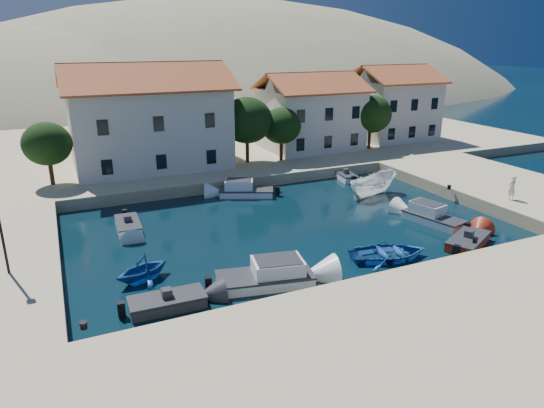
{
  "coord_description": "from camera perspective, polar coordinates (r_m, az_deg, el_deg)",
  "views": [
    {
      "loc": [
        -14.37,
        -18.72,
        12.66
      ],
      "look_at": [
        -1.39,
        9.87,
        2.0
      ],
      "focal_mm": 32.0,
      "sensor_mm": 36.0,
      "label": 1
    }
  ],
  "objects": [
    {
      "name": "motorboat_white_ne",
      "position": [
        46.83,
        8.66,
        3.23
      ],
      "size": [
        1.85,
        3.21,
        1.25
      ],
      "rotation": [
        0.0,
        0.0,
        1.42
      ],
      "color": "white",
      "rests_on": "ground"
    },
    {
      "name": "cabin_cruiser_east",
      "position": [
        37.02,
        18.5,
        -1.47
      ],
      "size": [
        2.82,
        4.77,
        1.6
      ],
      "rotation": [
        0.0,
        0.0,
        1.81
      ],
      "color": "white",
      "rests_on": "ground"
    },
    {
      "name": "motorboat_red_se",
      "position": [
        33.88,
        22.06,
        -4.1
      ],
      "size": [
        4.29,
        3.34,
        1.25
      ],
      "rotation": [
        0.0,
        0.0,
        0.47
      ],
      "color": "maroon",
      "rests_on": "ground"
    },
    {
      "name": "building_left",
      "position": [
        47.94,
        -14.34,
        10.11
      ],
      "size": [
        14.7,
        9.45,
        9.7
      ],
      "color": "silver",
      "rests_on": "quay_north"
    },
    {
      "name": "building_right",
      "position": [
        62.43,
        14.01,
        11.6
      ],
      "size": [
        9.45,
        8.4,
        8.8
      ],
      "color": "silver",
      "rests_on": "quay_north"
    },
    {
      "name": "rowboat_west",
      "position": [
        28.18,
        -14.9,
        -8.63
      ],
      "size": [
        3.97,
        3.73,
        1.67
      ],
      "primitive_type": "imported",
      "rotation": [
        0.0,
        0.0,
        -1.18
      ],
      "color": "#1C509C",
      "rests_on": "ground"
    },
    {
      "name": "cabin_cruiser_north",
      "position": [
        41.38,
        -3.02,
        1.6
      ],
      "size": [
        4.92,
        3.59,
        1.6
      ],
      "rotation": [
        0.0,
        0.0,
        2.72
      ],
      "color": "white",
      "rests_on": "ground"
    },
    {
      "name": "pedestrian",
      "position": [
        41.35,
        26.39,
        1.73
      ],
      "size": [
        0.7,
        0.47,
        1.88
      ],
      "primitive_type": "imported",
      "rotation": [
        0.0,
        0.0,
        3.11
      ],
      "color": "silver",
      "rests_on": "quay_east"
    },
    {
      "name": "motorboat_grey_sw",
      "position": [
        25.08,
        -12.2,
        -11.26
      ],
      "size": [
        3.8,
        1.77,
        1.25
      ],
      "rotation": [
        0.0,
        0.0,
        -0.03
      ],
      "color": "#2E2F33",
      "rests_on": "ground"
    },
    {
      "name": "bollards",
      "position": [
        30.62,
        11.89,
        -3.76
      ],
      "size": [
        29.36,
        9.56,
        0.3
      ],
      "color": "black",
      "rests_on": "ground"
    },
    {
      "name": "quay_north",
      "position": [
        60.28,
        -8.2,
        6.92
      ],
      "size": [
        80.0,
        36.0,
        1.0
      ],
      "primitive_type": "cube",
      "color": "#C6B488",
      "rests_on": "ground"
    },
    {
      "name": "quay_south",
      "position": [
        22.72,
        20.89,
        -15.0
      ],
      "size": [
        52.0,
        12.0,
        1.0
      ],
      "primitive_type": "cube",
      "color": "#C6B488",
      "rests_on": "ground"
    },
    {
      "name": "ground",
      "position": [
        26.78,
        11.69,
        -9.89
      ],
      "size": [
        400.0,
        400.0,
        0.0
      ],
      "primitive_type": "plane",
      "color": "black",
      "rests_on": "ground"
    },
    {
      "name": "quay_east",
      "position": [
        46.78,
        25.16,
        1.87
      ],
      "size": [
        11.0,
        20.0,
        1.0
      ],
      "primitive_type": "cube",
      "color": "#C6B488",
      "rests_on": "ground"
    },
    {
      "name": "building_mid",
      "position": [
        55.03,
        4.55,
        10.92
      ],
      "size": [
        10.5,
        8.4,
        8.3
      ],
      "color": "silver",
      "rests_on": "quay_north"
    },
    {
      "name": "hills",
      "position": [
        150.96,
        -10.32,
        4.62
      ],
      "size": [
        254.0,
        176.0,
        99.0
      ],
      "color": "#9A9068",
      "rests_on": "ground"
    },
    {
      "name": "boat_east",
      "position": [
        42.4,
        11.71,
        0.98
      ],
      "size": [
        5.72,
        3.37,
        2.08
      ],
      "primitive_type": "imported",
      "rotation": [
        0.0,
        0.0,
        1.84
      ],
      "color": "white",
      "rests_on": "ground"
    },
    {
      "name": "cabin_cruiser_south",
      "position": [
        26.58,
        -0.84,
        -8.53
      ],
      "size": [
        5.56,
        3.2,
        1.6
      ],
      "rotation": [
        0.0,
        0.0,
        -0.19
      ],
      "color": "white",
      "rests_on": "ground"
    },
    {
      "name": "trees",
      "position": [
        48.68,
        -1.27,
        9.5
      ],
      "size": [
        37.3,
        5.3,
        6.45
      ],
      "color": "#382314",
      "rests_on": "quay_north"
    },
    {
      "name": "rowboat_south",
      "position": [
        30.62,
        13.53,
        -6.22
      ],
      "size": [
        5.43,
        4.39,
        0.99
      ],
      "primitive_type": "imported",
      "rotation": [
        0.0,
        0.0,
        1.35
      ],
      "color": "#1C509C",
      "rests_on": "ground"
    },
    {
      "name": "motorboat_white_west",
      "position": [
        35.51,
        -16.55,
        -2.44
      ],
      "size": [
        1.72,
        3.61,
        1.25
      ],
      "rotation": [
        0.0,
        0.0,
        -1.61
      ],
      "color": "white",
      "rests_on": "ground"
    }
  ]
}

